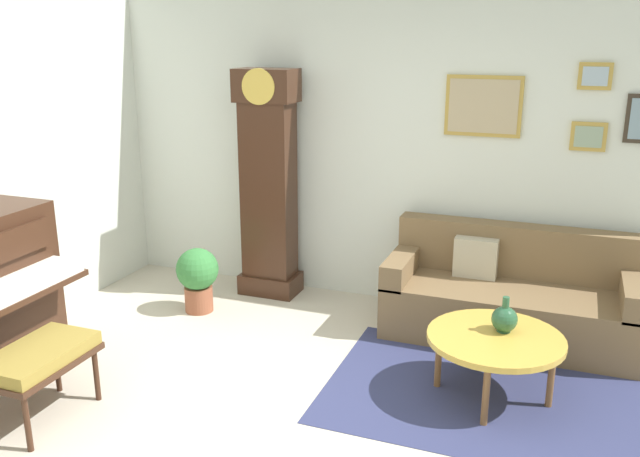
{
  "coord_description": "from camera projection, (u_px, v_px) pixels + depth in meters",
  "views": [
    {
      "loc": [
        1.45,
        -3.16,
        2.32
      ],
      "look_at": [
        -0.15,
        1.05,
        0.99
      ],
      "focal_mm": 37.67,
      "sensor_mm": 36.0,
      "label": 1
    }
  ],
  "objects": [
    {
      "name": "area_rug",
      "position": [
        487.0,
        395.0,
        4.44
      ],
      "size": [
        2.1,
        1.5,
        0.01
      ],
      "primitive_type": "cube",
      "color": "navy",
      "rests_on": "ground_plane"
    },
    {
      "name": "ground_plane",
      "position": [
        281.0,
        446.0,
        3.99
      ],
      "size": [
        6.4,
        6.0,
        0.1
      ],
      "primitive_type": "cube",
      "color": "beige"
    },
    {
      "name": "wall_back",
      "position": [
        394.0,
        143.0,
        5.73
      ],
      "size": [
        5.3,
        0.13,
        2.8
      ],
      "color": "silver",
      "rests_on": "ground_plane"
    },
    {
      "name": "potted_plant",
      "position": [
        198.0,
        275.0,
        5.71
      ],
      "size": [
        0.36,
        0.36,
        0.56
      ],
      "color": "#935138",
      "rests_on": "ground_plane"
    },
    {
      "name": "coffee_table",
      "position": [
        495.0,
        340.0,
        4.32
      ],
      "size": [
        0.88,
        0.88,
        0.44
      ],
      "color": "gold",
      "rests_on": "ground_plane"
    },
    {
      "name": "grandfather_clock",
      "position": [
        269.0,
        190.0,
        5.95
      ],
      "size": [
        0.52,
        0.34,
        2.03
      ],
      "color": "#3D2316",
      "rests_on": "ground_plane"
    },
    {
      "name": "green_jug",
      "position": [
        504.0,
        319.0,
        4.36
      ],
      "size": [
        0.17,
        0.17,
        0.24
      ],
      "color": "#234C33",
      "rests_on": "coffee_table"
    },
    {
      "name": "couch",
      "position": [
        510.0,
        297.0,
        5.26
      ],
      "size": [
        1.9,
        0.8,
        0.84
      ],
      "color": "brown",
      "rests_on": "ground_plane"
    },
    {
      "name": "piano_bench",
      "position": [
        39.0,
        359.0,
        4.07
      ],
      "size": [
        0.42,
        0.7,
        0.48
      ],
      "color": "#3D2316",
      "rests_on": "ground_plane"
    }
  ]
}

